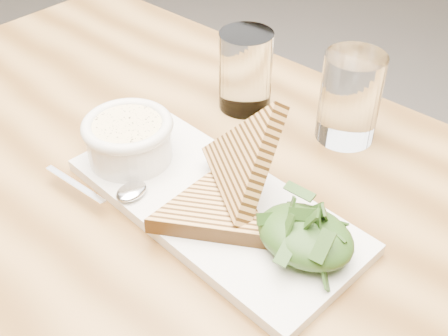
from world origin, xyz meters
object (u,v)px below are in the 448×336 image
Objects in this scene: platter at (214,204)px; soup_bowl at (130,144)px; glass_near at (245,71)px; glass_far at (350,98)px; table_top at (160,211)px.

platter is 3.43× the size of soup_bowl.
platter is 3.11× the size of glass_near.
glass_far is (0.15, 0.02, 0.00)m from glass_near.
table_top is 3.17× the size of platter.
soup_bowl is 0.29m from glass_far.
glass_far reaches higher than table_top.
platter is 0.23m from glass_near.
soup_bowl is at bearing -97.96° from glass_near.
table_top is 10.89× the size of soup_bowl.
table_top is 0.25m from glass_near.
soup_bowl is 0.86× the size of glass_far.
glass_near reaches higher than soup_bowl.
glass_far is (0.11, 0.25, 0.08)m from table_top.
platter is at bearing 23.66° from table_top.
glass_near reaches higher than platter.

